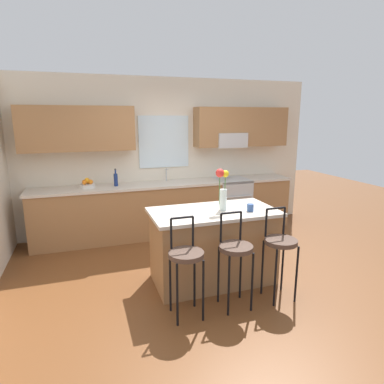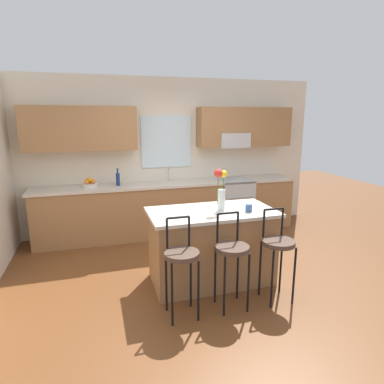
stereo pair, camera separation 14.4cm
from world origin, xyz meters
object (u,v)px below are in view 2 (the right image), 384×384
at_px(bar_stool_middle, 232,252).
at_px(mug_ceramic, 249,208).
at_px(kitchen_island, 211,246).
at_px(bar_stool_far, 278,247).
at_px(oven_range, 233,203).
at_px(bottle_olive_oil, 118,179).
at_px(bar_stool_near, 181,259).
at_px(flower_vase, 221,188).
at_px(fruit_bowl_oranges, 90,184).

xyz_separation_m(bar_stool_middle, mug_ceramic, (0.41, 0.45, 0.33)).
bearing_deg(kitchen_island, bar_stool_far, -48.49).
xyz_separation_m(oven_range, bar_stool_far, (-0.55, -2.45, 0.18)).
relative_size(bar_stool_middle, bottle_olive_oil, 3.65).
bearing_deg(bottle_olive_oil, oven_range, -0.68).
xyz_separation_m(bar_stool_near, bar_stool_far, (1.10, 0.00, 0.00)).
relative_size(bar_stool_near, mug_ceramic, 11.58).
height_order(oven_range, bar_stool_far, bar_stool_far).
distance_m(oven_range, bottle_olive_oil, 2.15).
relative_size(bar_stool_far, flower_vase, 2.04).
bearing_deg(mug_ceramic, bar_stool_middle, -131.86).
height_order(oven_range, fruit_bowl_oranges, fruit_bowl_oranges).
bearing_deg(bar_stool_middle, fruit_bowl_oranges, 119.89).
bearing_deg(fruit_bowl_oranges, bottle_olive_oil, -0.52).
distance_m(flower_vase, bottle_olive_oil, 2.17).
xyz_separation_m(oven_range, bar_stool_middle, (-1.10, -2.45, 0.18)).
bearing_deg(oven_range, kitchen_island, -120.99).
bearing_deg(bar_stool_far, mug_ceramic, 107.68).
distance_m(oven_range, bar_stool_middle, 2.69).
xyz_separation_m(bar_stool_near, fruit_bowl_oranges, (-0.88, 2.48, 0.34)).
distance_m(kitchen_island, bottle_olive_oil, 2.17).
xyz_separation_m(kitchen_island, flower_vase, (0.10, -0.02, 0.73)).
bearing_deg(bar_stool_near, bar_stool_far, 0.00).
relative_size(oven_range, mug_ceramic, 10.22).
bearing_deg(kitchen_island, bar_stool_middle, -90.00).
xyz_separation_m(bar_stool_middle, bar_stool_far, (0.55, 0.00, 0.00)).
distance_m(bar_stool_far, bottle_olive_oil, 2.94).
bearing_deg(flower_vase, bottle_olive_oil, 119.87).
xyz_separation_m(bar_stool_middle, flower_vase, (0.10, 0.60, 0.56)).
xyz_separation_m(mug_ceramic, fruit_bowl_oranges, (-1.83, 2.03, 0.01)).
distance_m(bar_stool_near, flower_vase, 1.05).
distance_m(bar_stool_middle, fruit_bowl_oranges, 2.88).
bearing_deg(bar_stool_middle, bar_stool_near, 180.00).
relative_size(mug_ceramic, bottle_olive_oil, 0.32).
xyz_separation_m(oven_range, kitchen_island, (-1.10, -1.83, 0.00)).
bearing_deg(bar_stool_far, kitchen_island, 131.51).
height_order(bar_stool_far, mug_ceramic, bar_stool_far).
relative_size(bar_stool_near, bar_stool_middle, 1.00).
bearing_deg(oven_range, bar_stool_middle, -114.15).
relative_size(oven_range, bar_stool_near, 0.88).
bearing_deg(oven_range, flower_vase, -118.33).
relative_size(oven_range, bar_stool_middle, 0.88).
bearing_deg(kitchen_island, flower_vase, -11.70).
bearing_deg(bottle_olive_oil, flower_vase, -60.13).
xyz_separation_m(kitchen_island, fruit_bowl_oranges, (-1.43, 1.86, 0.51)).
distance_m(bar_stool_near, mug_ceramic, 1.11).
relative_size(flower_vase, mug_ceramic, 5.68).
relative_size(flower_vase, fruit_bowl_oranges, 2.13).
height_order(bar_stool_far, bottle_olive_oil, bottle_olive_oil).
distance_m(fruit_bowl_oranges, bottle_olive_oil, 0.45).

